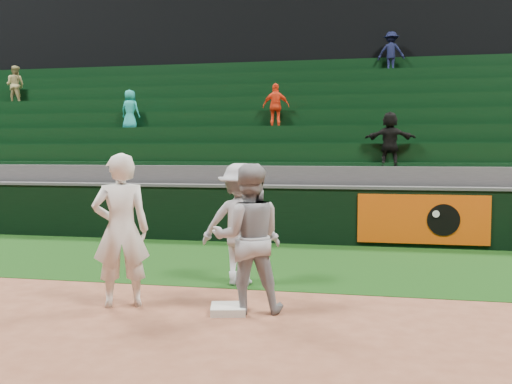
% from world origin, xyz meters
% --- Properties ---
extents(ground, '(70.00, 70.00, 0.00)m').
position_xyz_m(ground, '(0.00, 0.00, 0.00)').
color(ground, brown).
rests_on(ground, ground).
extents(foul_grass, '(36.00, 4.20, 0.01)m').
position_xyz_m(foul_grass, '(0.00, 3.00, 0.00)').
color(foul_grass, black).
rests_on(foul_grass, ground).
extents(upper_deck, '(40.00, 12.00, 12.00)m').
position_xyz_m(upper_deck, '(0.00, 17.45, 6.00)').
color(upper_deck, black).
rests_on(upper_deck, ground).
extents(first_base, '(0.50, 0.50, 0.09)m').
position_xyz_m(first_base, '(0.29, -0.29, 0.05)').
color(first_base, silver).
rests_on(first_base, ground).
extents(first_baseman, '(0.84, 0.72, 1.95)m').
position_xyz_m(first_baseman, '(-1.12, -0.25, 0.97)').
color(first_baseman, white).
rests_on(first_baseman, ground).
extents(baserunner, '(1.03, 0.90, 1.82)m').
position_xyz_m(baserunner, '(0.51, -0.16, 0.91)').
color(baserunner, '#91949A').
rests_on(baserunner, ground).
extents(base_coach, '(1.19, 0.74, 1.79)m').
position_xyz_m(base_coach, '(0.09, 1.21, 0.90)').
color(base_coach, '#A1A4AE').
rests_on(base_coach, foul_grass).
extents(field_wall, '(36.00, 0.45, 1.25)m').
position_xyz_m(field_wall, '(0.03, 5.20, 0.63)').
color(field_wall, black).
rests_on(field_wall, ground).
extents(stadium_seating, '(36.00, 5.95, 5.58)m').
position_xyz_m(stadium_seating, '(-0.00, 8.97, 1.70)').
color(stadium_seating, '#3D3D40').
rests_on(stadium_seating, ground).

